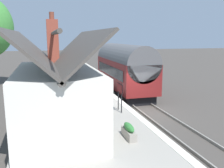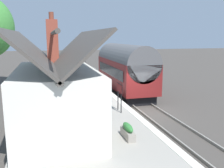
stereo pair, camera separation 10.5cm
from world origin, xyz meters
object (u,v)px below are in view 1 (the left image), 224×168
Objects in this scene: station_sign_board at (120,90)px; bench_mid_platform at (78,83)px; station_building at (57,96)px; bench_by_lamp at (79,89)px; train at (124,69)px; planter_bench_right at (129,131)px; bench_near_building at (72,79)px; planter_edge_near at (50,83)px; lamp_post_platform at (84,56)px; planter_bench_left at (57,94)px.

bench_mid_platform is at bearing 12.80° from station_sign_board.
station_building reaches higher than bench_by_lamp.
train is 11.11m from station_building.
station_sign_board is at bearing -63.32° from station_building.
bench_by_lamp is at bearing 174.83° from bench_mid_platform.
planter_bench_right is 0.68× the size of station_sign_board.
bench_near_building is 1.31× the size of planter_bench_right.
planter_edge_near is 8.52m from station_sign_board.
train is at bearing -107.90° from bench_near_building.
bench_by_lamp is 3.84m from planter_edge_near.
lamp_post_platform is (5.96, -1.39, 1.88)m from bench_by_lamp.
station_building is 5.07× the size of bench_near_building.
station_sign_board is (-7.69, -3.60, 0.76)m from planter_edge_near.
bench_by_lamp is at bearing 125.11° from train.
station_building is at bearing 146.00° from train.
station_building reaches higher than bench_near_building.
planter_bench_right is 14.10m from lamp_post_platform.
bench_near_building is 1.84× the size of planter_bench_left.
station_sign_board is at bearing -159.08° from bench_by_lamp.
planter_bench_left is 7.19m from lamp_post_platform.
bench_near_building and bench_by_lamp have the same top height.
planter_bench_right is at bearing -124.35° from station_building.
bench_near_building is at bearing 4.10° from planter_bench_right.
bench_mid_platform is 2.97m from planter_bench_left.
bench_near_building is 5.03m from planter_bench_left.
planter_bench_right is at bearing -165.81° from planter_edge_near.
station_building is 8.55m from bench_mid_platform.
planter_bench_right is 11.65m from planter_edge_near.
planter_edge_near is at bearing 60.78° from bench_mid_platform.
lamp_post_platform is at bearing -51.52° from planter_edge_near.
planter_bench_left is at bearing -2.28° from station_building.
bench_near_building reaches higher than planter_edge_near.
lamp_post_platform reaches higher than station_sign_board.
station_building is at bearing 55.65° from planter_bench_right.
bench_mid_platform is 4.43m from lamp_post_platform.
station_building is 4.54× the size of station_sign_board.
planter_bench_right is at bearing 178.10° from lamp_post_platform.
bench_mid_platform is at bearing -119.22° from planter_edge_near.
train reaches higher than planter_edge_near.
bench_mid_platform is at bearing 4.14° from planter_bench_right.
bench_near_building is 1.68× the size of planter_edge_near.
planter_bench_right is 0.32× the size of lamp_post_platform.
station_sign_board is (-10.32, -0.28, -1.17)m from lamp_post_platform.
station_building is 9.34× the size of planter_bench_left.
planter_edge_near is at bearing 30.22° from bench_by_lamp.
station_sign_board is (-4.37, -1.67, 0.71)m from bench_by_lamp.
lamp_post_platform reaches higher than planter_bench_right.
bench_mid_platform is at bearing 162.67° from lamp_post_platform.
station_sign_board is at bearing -141.81° from planter_bench_left.
bench_mid_platform is at bearing -176.05° from bench_near_building.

